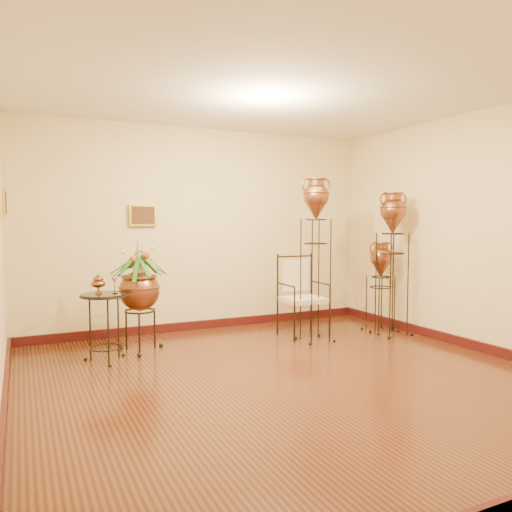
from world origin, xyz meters
name	(u,v)px	position (x,y,z in m)	size (l,w,h in m)	color
ground	(290,378)	(0.00, 0.00, 0.00)	(5.00, 5.00, 0.00)	#5F2C16
room_shell	(290,199)	(-0.01, 0.01, 1.73)	(5.02, 5.02, 2.81)	beige
amphora_tall	(316,257)	(1.04, 1.21, 1.06)	(0.54, 0.54, 2.08)	black
amphora_mid	(392,262)	(2.15, 1.07, 0.97)	(0.45, 0.45, 1.93)	black
amphora_short	(381,286)	(2.15, 1.29, 0.63)	(0.45, 0.45, 1.26)	black
planter_urn	(139,286)	(-1.09, 1.65, 0.77)	(0.95, 0.95, 1.38)	black
armchair	(303,296)	(1.03, 1.48, 0.53)	(0.61, 0.57, 1.07)	black
side_table	(105,326)	(-1.52, 1.38, 0.39)	(0.54, 0.54, 0.94)	black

